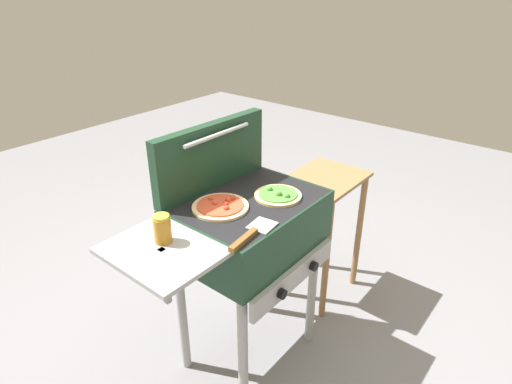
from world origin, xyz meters
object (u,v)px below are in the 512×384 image
Objects in this scene: grill at (248,230)px; spatula at (252,234)px; pizza_veggie at (278,195)px; prep_table at (323,212)px; pizza_pepperoni at (221,206)px; sauce_jar at (162,229)px.

grill is 0.31m from spatula.
pizza_veggie reaches higher than prep_table.
pizza_veggie and pizza_pepperoni have the same top height.
pizza_veggie is at bearing -31.90° from grill.
grill is at bearing 148.10° from pizza_veggie.
spatula is at bearing -108.99° from pizza_pepperoni.
grill is 8.77× the size of sauce_jar.
pizza_veggie is 0.78× the size of spatula.
grill is at bearing -179.63° from prep_table.
pizza_veggie is at bearing -11.55° from sauce_jar.
pizza_veggie is at bearing -28.18° from pizza_pepperoni.
sauce_jar is at bearing -177.71° from pizza_pepperoni.
sauce_jar is at bearing 136.49° from spatula.
sauce_jar reaches higher than pizza_pepperoni.
pizza_pepperoni is 2.17× the size of sauce_jar.
pizza_pepperoni is (-0.23, 0.12, 0.00)m from pizza_veggie.
spatula is at bearing -43.51° from sauce_jar.
sauce_jar is (-0.31, -0.01, 0.04)m from pizza_pepperoni.
spatula is (0.23, -0.22, -0.05)m from sauce_jar.
pizza_pepperoni is 0.31× the size of prep_table.
pizza_pepperoni is 0.90× the size of spatula.
grill is 3.62× the size of spatula.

